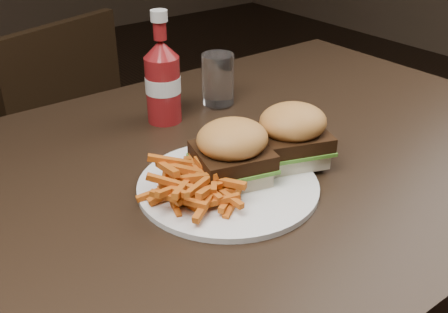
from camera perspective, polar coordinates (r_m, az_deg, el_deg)
dining_table at (r=0.89m, az=1.88°, el=-0.87°), size 1.20×0.80×0.04m
chair_far at (r=1.63m, az=-19.78°, el=0.02°), size 0.49×0.49×0.04m
plate at (r=0.78m, az=0.44°, el=-3.16°), size 0.27×0.27×0.01m
sandwich_half_a at (r=0.79m, az=0.88°, el=-1.71°), size 0.12×0.11×0.02m
sandwich_half_b at (r=0.84m, az=7.28°, el=0.33°), size 0.12×0.12×0.02m
fries_pile at (r=0.74m, az=-2.75°, el=-2.69°), size 0.14×0.14×0.05m
ketchup_bottle at (r=0.98m, az=-6.62°, el=7.12°), size 0.09×0.09×0.13m
tumbler at (r=1.05m, az=-0.67°, el=8.44°), size 0.07×0.07×0.10m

